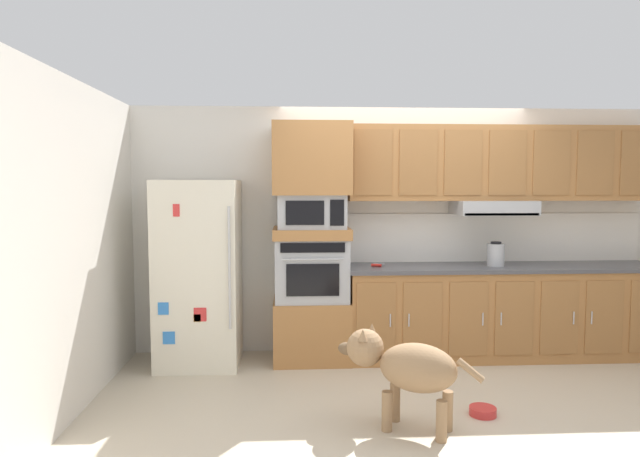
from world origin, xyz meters
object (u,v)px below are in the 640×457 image
object	(u,v)px
microwave	(311,211)
screwdriver	(377,265)
dog	(405,366)
dog_food_bowl	(483,411)
built_in_oven	(312,269)
refrigerator	(199,273)
electric_kettle	(496,254)

from	to	relation	value
microwave	screwdriver	world-z (taller)	microwave
dog	dog_food_bowl	size ratio (longest dim) A/B	4.81
dog_food_bowl	built_in_oven	bearing A→B (deg)	131.21
refrigerator	built_in_oven	size ratio (longest dim) A/B	2.51
dog_food_bowl	microwave	bearing A→B (deg)	131.21
electric_kettle	dog	world-z (taller)	electric_kettle
electric_kettle	dog_food_bowl	xyz separation A→B (m)	(-0.58, -1.35, -1.00)
refrigerator	screwdriver	world-z (taller)	refrigerator
screwdriver	electric_kettle	distance (m)	1.18
dog	dog_food_bowl	bearing A→B (deg)	-135.26
microwave	screwdriver	distance (m)	0.83
dog	dog_food_bowl	xyz separation A→B (m)	(0.63, 0.19, -0.42)
screwdriver	built_in_oven	bearing A→B (deg)	178.29
electric_kettle	dog_food_bowl	size ratio (longest dim) A/B	1.20
refrigerator	dog	bearing A→B (deg)	-42.29
built_in_oven	dog	xyz separation A→B (m)	(0.59, -1.58, -0.45)
screwdriver	electric_kettle	size ratio (longest dim) A/B	0.67
screwdriver	dog	world-z (taller)	screwdriver
electric_kettle	built_in_oven	bearing A→B (deg)	178.50
refrigerator	dog_food_bowl	bearing A→B (deg)	-30.05
electric_kettle	refrigerator	bearing A→B (deg)	-179.60
microwave	dog_food_bowl	world-z (taller)	microwave
built_in_oven	dog	size ratio (longest dim) A/B	0.73
built_in_oven	electric_kettle	size ratio (longest dim) A/B	2.92
refrigerator	dog_food_bowl	size ratio (longest dim) A/B	8.80
dog	electric_kettle	bearing A→B (deg)	-99.99
built_in_oven	screwdriver	size ratio (longest dim) A/B	4.38
refrigerator	dog	size ratio (longest dim) A/B	1.83
built_in_oven	microwave	xyz separation A→B (m)	(0.00, -0.00, 0.56)
electric_kettle	dog_food_bowl	distance (m)	1.78
electric_kettle	dog_food_bowl	bearing A→B (deg)	-113.39
refrigerator	dog	xyz separation A→B (m)	(1.67, -1.52, -0.43)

